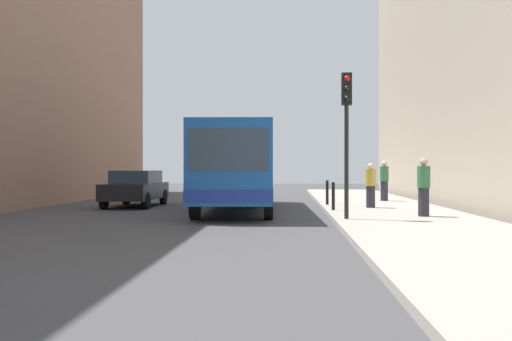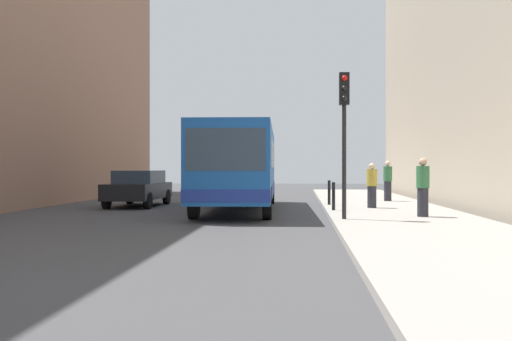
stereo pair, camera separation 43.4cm
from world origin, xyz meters
The scene contains 10 objects.
ground_plane centered at (0.00, 0.00, 0.00)m, with size 80.00×80.00×0.00m, color #424244.
sidewalk centered at (5.40, 0.00, 0.07)m, with size 4.40×40.00×0.15m, color #9E9991.
bus centered at (0.04, 2.76, 1.73)m, with size 2.90×11.10×3.00m.
car_beside_bus centered at (-4.35, 4.53, 0.78)m, with size 1.89×4.42×1.48m.
traffic_light centered at (3.55, -2.54, 3.01)m, with size 0.28×0.33×4.10m.
bollard_near centered at (3.45, 0.85, 0.62)m, with size 0.11×0.11×0.95m, color black.
bollard_mid centered at (3.45, 3.81, 0.62)m, with size 0.11×0.11×0.95m, color black.
pedestrian_near_signal centered at (5.92, -1.56, 1.01)m, with size 0.38×0.38×1.72m.
pedestrian_mid_sidewalk centered at (4.89, 2.14, 0.95)m, with size 0.38×0.38×1.61m.
pedestrian_far_sidewalk centered at (6.12, 6.56, 1.02)m, with size 0.38×0.38×1.75m.
Camera 1 is at (1.89, -18.76, 1.57)m, focal length 40.27 mm.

